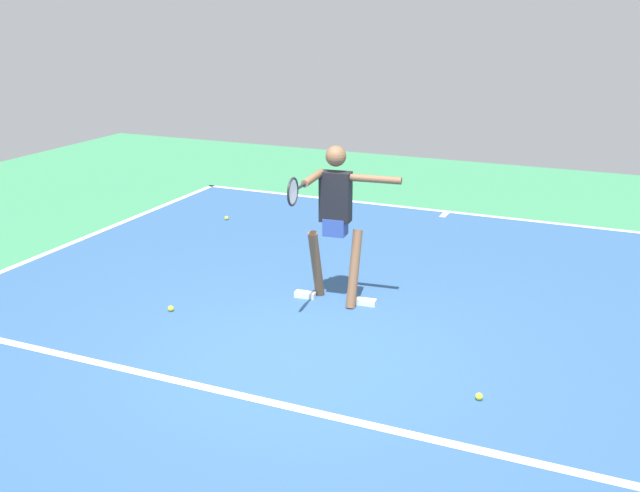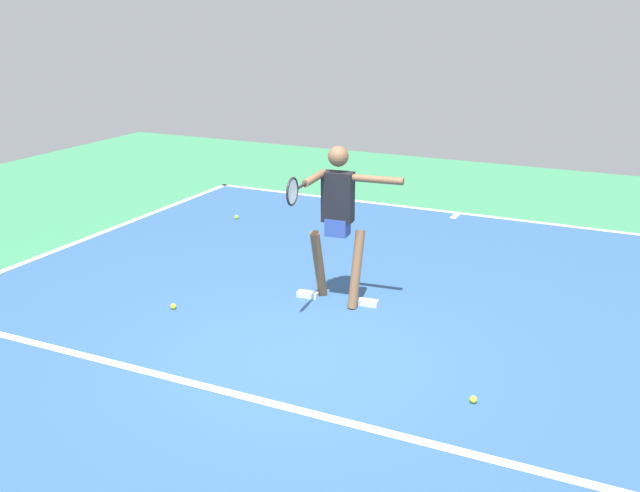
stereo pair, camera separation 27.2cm
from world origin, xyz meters
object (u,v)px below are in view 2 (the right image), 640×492
Objects in this scene: tennis_ball_centre_court at (473,400)px; tennis_ball_near_player at (237,217)px; tennis_ball_near_service_line at (173,306)px; tennis_player at (337,214)px.

tennis_ball_centre_court and tennis_ball_near_player have the same top height.
tennis_ball_near_player is at bearing -39.45° from tennis_ball_centre_court.
tennis_ball_near_player is 1.00× the size of tennis_ball_near_service_line.
tennis_player reaches higher than tennis_ball_near_player.
tennis_player reaches higher than tennis_ball_centre_court.
tennis_player is 2.12m from tennis_ball_near_service_line.
tennis_player is at bearing -37.71° from tennis_ball_centre_court.
tennis_ball_centre_court and tennis_ball_near_service_line have the same top height.
tennis_ball_near_player is (4.88, -4.02, 0.00)m from tennis_ball_centre_court.
tennis_ball_centre_court is 3.63m from tennis_ball_near_service_line.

